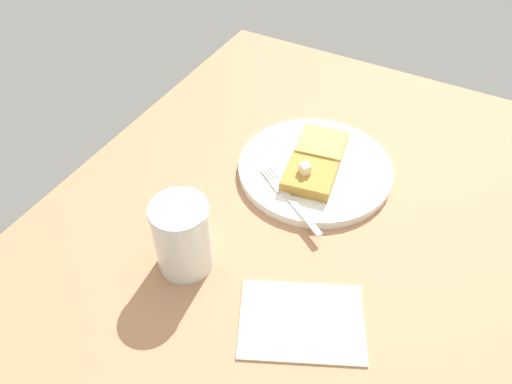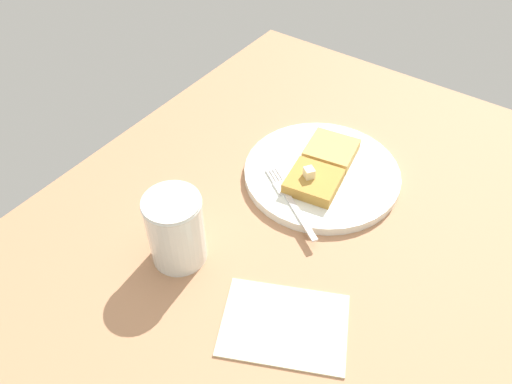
{
  "view_description": "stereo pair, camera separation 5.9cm",
  "coord_description": "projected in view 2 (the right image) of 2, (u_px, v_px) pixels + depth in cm",
  "views": [
    {
      "loc": [
        -48.14,
        -8.96,
        57.75
      ],
      "look_at": [
        -3.33,
        15.43,
        6.53
      ],
      "focal_mm": 35.0,
      "sensor_mm": 36.0,
      "label": 1
    },
    {
      "loc": [
        -45.0,
        -14.01,
        57.75
      ],
      "look_at": [
        -3.33,
        15.43,
        6.53
      ],
      "focal_mm": 35.0,
      "sensor_mm": 36.0,
      "label": 2
    }
  ],
  "objects": [
    {
      "name": "butter_pat_primary",
      "position": [
        309.0,
        173.0,
        0.76
      ],
      "size": [
        2.07,
        2.11,
        1.58
      ],
      "primitive_type": "cube",
      "rotation": [
        0.0,
        0.0,
        0.96
      ],
      "color": "#F3E6B4",
      "rests_on": "toast_slice_left"
    },
    {
      "name": "napkin",
      "position": [
        284.0,
        325.0,
        0.62
      ],
      "size": [
        16.75,
        18.85,
        0.3
      ],
      "primitive_type": "cube",
      "rotation": [
        0.0,
        0.0,
        0.44
      ],
      "color": "beige",
      "rests_on": "table_surface"
    },
    {
      "name": "fork",
      "position": [
        289.0,
        198.0,
        0.75
      ],
      "size": [
        9.97,
        14.17,
        0.36
      ],
      "color": "silver",
      "rests_on": "plate"
    },
    {
      "name": "table_surface",
      "position": [
        357.0,
        249.0,
        0.72
      ],
      "size": [
        92.22,
        92.22,
        2.03
      ],
      "primitive_type": "cube",
      "color": "#AB7753",
      "rests_on": "ground"
    },
    {
      "name": "toast_slice_middle",
      "position": [
        331.0,
        151.0,
        0.82
      ],
      "size": [
        8.68,
        8.83,
        1.97
      ],
      "primitive_type": "cube",
      "rotation": [
        0.0,
        0.0,
        0.17
      ],
      "color": "tan",
      "rests_on": "plate"
    },
    {
      "name": "toast_slice_left",
      "position": [
        313.0,
        182.0,
        0.77
      ],
      "size": [
        8.68,
        8.83,
        1.97
      ],
      "primitive_type": "cube",
      "rotation": [
        0.0,
        0.0,
        0.17
      ],
      "color": "#B18034",
      "rests_on": "plate"
    },
    {
      "name": "syrup_jar",
      "position": [
        176.0,
        232.0,
        0.66
      ],
      "size": [
        7.79,
        7.79,
        10.93
      ],
      "color": "#3C1309",
      "rests_on": "table_surface"
    },
    {
      "name": "plate",
      "position": [
        322.0,
        173.0,
        0.81
      ],
      "size": [
        25.0,
        25.0,
        1.46
      ],
      "color": "white",
      "rests_on": "table_surface"
    }
  ]
}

